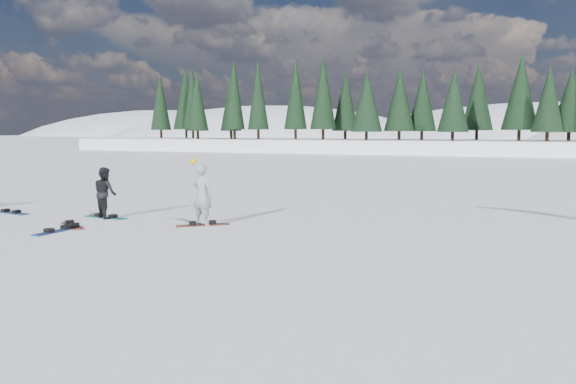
# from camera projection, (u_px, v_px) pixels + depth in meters

# --- Properties ---
(ground) EXTENTS (420.00, 420.00, 0.00)m
(ground) POSITION_uv_depth(u_px,v_px,m) (131.00, 229.00, 15.26)
(ground) COLOR white
(ground) RESTS_ON ground
(alpine_backdrop) EXTENTS (412.50, 227.00, 53.20)m
(alpine_backdrop) POSITION_uv_depth(u_px,v_px,m) (444.00, 178.00, 195.83)
(alpine_backdrop) COLOR white
(alpine_backdrop) RESTS_ON ground
(snowboarder_woman) EXTENTS (0.69, 0.49, 1.91)m
(snowboarder_woman) POSITION_uv_depth(u_px,v_px,m) (202.00, 194.00, 15.75)
(snowboarder_woman) COLOR #9A9B9F
(snowboarder_woman) RESTS_ON ground
(snowboarder_man) EXTENTS (0.95, 0.88, 1.57)m
(snowboarder_man) POSITION_uv_depth(u_px,v_px,m) (105.00, 193.00, 17.13)
(snowboarder_man) COLOR black
(snowboarder_man) RESTS_ON ground
(snowboard_woman) EXTENTS (1.35, 1.15, 0.03)m
(snowboard_woman) POSITION_uv_depth(u_px,v_px,m) (203.00, 225.00, 15.85)
(snowboard_woman) COLOR #953E20
(snowboard_woman) RESTS_ON ground
(snowboard_man) EXTENTS (1.52, 0.39, 0.03)m
(snowboard_man) POSITION_uv_depth(u_px,v_px,m) (106.00, 218.00, 17.21)
(snowboard_man) COLOR teal
(snowboard_man) RESTS_ON ground
(snowboard_loose_a) EXTENTS (0.36, 1.51, 0.03)m
(snowboard_loose_a) POSITION_uv_depth(u_px,v_px,m) (58.00, 231.00, 14.93)
(snowboard_loose_a) COLOR #1B3E96
(snowboard_loose_a) RESTS_ON ground
(snowboard_loose_c) EXTENTS (1.52, 0.49, 0.03)m
(snowboard_loose_c) POSITION_uv_depth(u_px,v_px,m) (11.00, 213.00, 18.17)
(snowboard_loose_c) COLOR navy
(snowboard_loose_c) RESTS_ON ground
(snowboard_loose_b) EXTENTS (1.41, 1.06, 0.03)m
(snowboard_loose_b) POSITION_uv_depth(u_px,v_px,m) (72.00, 226.00, 15.76)
(snowboard_loose_b) COLOR maroon
(snowboard_loose_b) RESTS_ON ground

